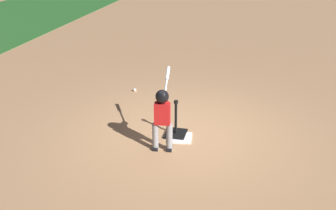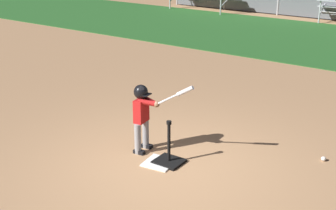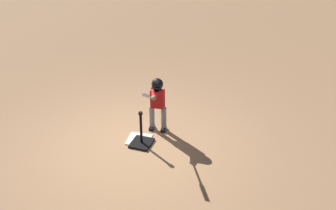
{
  "view_description": "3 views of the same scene",
  "coord_description": "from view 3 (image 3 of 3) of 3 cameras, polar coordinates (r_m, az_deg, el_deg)",
  "views": [
    {
      "loc": [
        -6.46,
        -1.17,
        3.44
      ],
      "look_at": [
        -0.73,
        0.12,
        0.87
      ],
      "focal_mm": 42.0,
      "sensor_mm": 36.0,
      "label": 1
    },
    {
      "loc": [
        3.5,
        -5.18,
        3.36
      ],
      "look_at": [
        -0.11,
        0.12,
        0.94
      ],
      "focal_mm": 50.0,
      "sensor_mm": 36.0,
      "label": 2
    },
    {
      "loc": [
        5.61,
        2.59,
        4.19
      ],
      "look_at": [
        -0.75,
        0.42,
        0.56
      ],
      "focal_mm": 42.0,
      "sensor_mm": 36.0,
      "label": 3
    }
  ],
  "objects": [
    {
      "name": "batting_tee",
      "position": [
        7.45,
        -3.87,
        -5.03
      ],
      "size": [
        0.42,
        0.38,
        0.69
      ],
      "color": "black",
      "rests_on": "ground_plane"
    },
    {
      "name": "home_plate",
      "position": [
        7.61,
        -4.22,
        -5.01
      ],
      "size": [
        0.49,
        0.49,
        0.02
      ],
      "primitive_type": "cube",
      "rotation": [
        0.0,
        0.0,
        0.12
      ],
      "color": "white",
      "rests_on": "ground_plane"
    },
    {
      "name": "batter_child",
      "position": [
        7.55,
        -1.6,
        0.92
      ],
      "size": [
        1.01,
        0.36,
        1.24
      ],
      "color": "gray",
      "rests_on": "ground_plane"
    },
    {
      "name": "ground_plane",
      "position": [
        7.47,
        -4.93,
        -5.87
      ],
      "size": [
        90.0,
        90.0,
        0.0
      ],
      "primitive_type": "plane",
      "color": "#AD7F56"
    }
  ]
}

